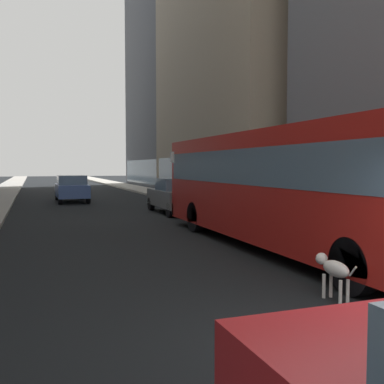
# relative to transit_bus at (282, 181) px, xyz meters

# --- Properties ---
(ground_plane) EXTENTS (120.00, 120.00, 0.00)m
(ground_plane) POSITION_rel_transit_bus_xyz_m (-2.80, 28.49, -1.78)
(ground_plane) COLOR black
(sidewalk_left) EXTENTS (2.40, 110.00, 0.15)m
(sidewalk_left) POSITION_rel_transit_bus_xyz_m (-8.50, 28.49, -1.70)
(sidewalk_left) COLOR #9E9991
(sidewalk_left) RESTS_ON ground
(sidewalk_right) EXTENTS (2.40, 110.00, 0.15)m
(sidewalk_right) POSITION_rel_transit_bus_xyz_m (2.90, 28.49, -1.70)
(sidewalk_right) COLOR #ADA89E
(sidewalk_right) RESTS_ON ground
(building_right_far) EXTENTS (9.56, 15.86, 30.50)m
(building_right_far) POSITION_rel_transit_bus_xyz_m (9.10, 34.64, 13.47)
(building_right_far) COLOR #4C515B
(building_right_far) RESTS_ON ground
(transit_bus) EXTENTS (2.78, 11.53, 3.05)m
(transit_bus) POSITION_rel_transit_bus_xyz_m (0.00, 0.00, 0.00)
(transit_bus) COLOR red
(transit_bus) RESTS_ON ground
(car_grey_wagon) EXTENTS (1.70, 4.06, 1.62)m
(car_grey_wagon) POSITION_rel_transit_bus_xyz_m (0.00, 9.32, -0.96)
(car_grey_wagon) COLOR slate
(car_grey_wagon) RESTS_ON ground
(car_blue_hatchback) EXTENTS (1.78, 4.25, 1.62)m
(car_blue_hatchback) POSITION_rel_transit_bus_xyz_m (-4.00, 17.58, -0.96)
(car_blue_hatchback) COLOR #4C6BB7
(car_blue_hatchback) RESTS_ON ground
(dalmatian_dog) EXTENTS (0.22, 0.96, 0.72)m
(dalmatian_dog) POSITION_rel_transit_bus_xyz_m (-1.63, -4.26, -1.26)
(dalmatian_dog) COLOR white
(dalmatian_dog) RESTS_ON ground
(pedestrian_with_handbag) EXTENTS (0.45, 0.34, 1.69)m
(pedestrian_with_handbag) POSITION_rel_transit_bus_xyz_m (2.61, -0.42, -0.76)
(pedestrian_with_handbag) COLOR #1E1E2D
(pedestrian_with_handbag) RESTS_ON sidewalk_right
(pedestrian_in_coat) EXTENTS (0.34, 0.34, 1.69)m
(pedestrian_in_coat) POSITION_rel_transit_bus_xyz_m (2.46, -0.69, -0.77)
(pedestrian_in_coat) COLOR #1E1E2D
(pedestrian_in_coat) RESTS_ON sidewalk_right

